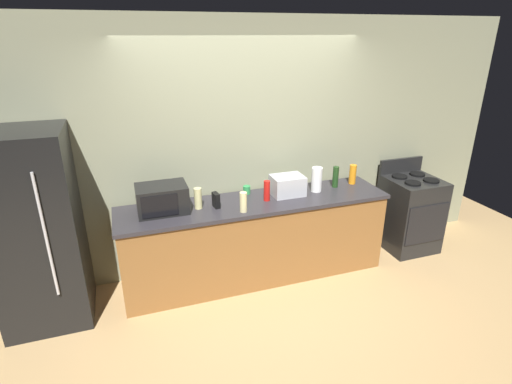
{
  "coord_description": "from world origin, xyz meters",
  "views": [
    {
      "loc": [
        -1.24,
        -3.2,
        2.53
      ],
      "look_at": [
        0.0,
        0.4,
        1.0
      ],
      "focal_mm": 28.05,
      "sensor_mm": 36.0,
      "label": 1
    }
  ],
  "objects_px": {
    "paper_towel_roll": "(317,179)",
    "refrigerator": "(36,231)",
    "mug_green": "(247,190)",
    "stove_range": "(410,213)",
    "bottle_wine": "(336,177)",
    "bottle_hand_soap": "(243,202)",
    "cordless_phone": "(216,200)",
    "bottle_hot_sauce": "(267,191)",
    "toaster_oven": "(287,185)",
    "microwave": "(162,199)",
    "bottle_dish_soap": "(353,174)",
    "bottle_vinegar": "(198,198)"
  },
  "relations": [
    {
      "from": "paper_towel_roll",
      "to": "refrigerator",
      "type": "bearing_deg",
      "value": -178.96
    },
    {
      "from": "paper_towel_roll",
      "to": "mug_green",
      "type": "xyz_separation_m",
      "value": [
        -0.74,
        0.18,
        -0.09
      ]
    },
    {
      "from": "stove_range",
      "to": "bottle_wine",
      "type": "xyz_separation_m",
      "value": [
        -1.03,
        0.09,
        0.56
      ]
    },
    {
      "from": "paper_towel_roll",
      "to": "bottle_hand_soap",
      "type": "distance_m",
      "value": 0.95
    },
    {
      "from": "mug_green",
      "to": "cordless_phone",
      "type": "bearing_deg",
      "value": -148.3
    },
    {
      "from": "bottle_wine",
      "to": "bottle_hot_sauce",
      "type": "bearing_deg",
      "value": -172.49
    },
    {
      "from": "paper_towel_roll",
      "to": "cordless_phone",
      "type": "bearing_deg",
      "value": -176.59
    },
    {
      "from": "toaster_oven",
      "to": "mug_green",
      "type": "distance_m",
      "value": 0.44
    },
    {
      "from": "microwave",
      "to": "toaster_oven",
      "type": "xyz_separation_m",
      "value": [
        1.32,
        0.01,
        -0.03
      ]
    },
    {
      "from": "bottle_dish_soap",
      "to": "mug_green",
      "type": "height_order",
      "value": "bottle_dish_soap"
    },
    {
      "from": "cordless_phone",
      "to": "bottle_vinegar",
      "type": "xyz_separation_m",
      "value": [
        -0.17,
        0.03,
        0.03
      ]
    },
    {
      "from": "refrigerator",
      "to": "bottle_hand_soap",
      "type": "distance_m",
      "value": 1.86
    },
    {
      "from": "stove_range",
      "to": "paper_towel_roll",
      "type": "height_order",
      "value": "paper_towel_roll"
    },
    {
      "from": "cordless_phone",
      "to": "bottle_vinegar",
      "type": "relative_size",
      "value": 0.71
    },
    {
      "from": "bottle_vinegar",
      "to": "bottle_wine",
      "type": "xyz_separation_m",
      "value": [
        1.57,
        0.08,
        0.01
      ]
    },
    {
      "from": "bottle_hand_soap",
      "to": "bottle_dish_soap",
      "type": "relative_size",
      "value": 0.9
    },
    {
      "from": "bottle_hand_soap",
      "to": "bottle_hot_sauce",
      "type": "distance_m",
      "value": 0.36
    },
    {
      "from": "paper_towel_roll",
      "to": "bottle_vinegar",
      "type": "xyz_separation_m",
      "value": [
        -1.32,
        -0.04,
        -0.03
      ]
    },
    {
      "from": "bottle_vinegar",
      "to": "toaster_oven",
      "type": "bearing_deg",
      "value": 2.83
    },
    {
      "from": "bottle_wine",
      "to": "mug_green",
      "type": "xyz_separation_m",
      "value": [
        -1.0,
        0.13,
        -0.08
      ]
    },
    {
      "from": "paper_towel_roll",
      "to": "bottle_wine",
      "type": "height_order",
      "value": "paper_towel_roll"
    },
    {
      "from": "refrigerator",
      "to": "mug_green",
      "type": "relative_size",
      "value": 20.92
    },
    {
      "from": "paper_towel_roll",
      "to": "bottle_hot_sauce",
      "type": "bearing_deg",
      "value": -173.39
    },
    {
      "from": "cordless_phone",
      "to": "bottle_wine",
      "type": "height_order",
      "value": "bottle_wine"
    },
    {
      "from": "stove_range",
      "to": "cordless_phone",
      "type": "height_order",
      "value": "stove_range"
    },
    {
      "from": "bottle_dish_soap",
      "to": "mug_green",
      "type": "relative_size",
      "value": 2.59
    },
    {
      "from": "toaster_oven",
      "to": "cordless_phone",
      "type": "xyz_separation_m",
      "value": [
        -0.8,
        -0.08,
        -0.03
      ]
    },
    {
      "from": "refrigerator",
      "to": "stove_range",
      "type": "bearing_deg",
      "value": 0.0
    },
    {
      "from": "microwave",
      "to": "mug_green",
      "type": "bearing_deg",
      "value": 11.17
    },
    {
      "from": "mug_green",
      "to": "stove_range",
      "type": "bearing_deg",
      "value": -6.43
    },
    {
      "from": "stove_range",
      "to": "bottle_vinegar",
      "type": "height_order",
      "value": "bottle_vinegar"
    },
    {
      "from": "stove_range",
      "to": "bottle_hot_sauce",
      "type": "relative_size",
      "value": 5.03
    },
    {
      "from": "toaster_oven",
      "to": "bottle_dish_soap",
      "type": "xyz_separation_m",
      "value": [
        0.84,
        0.07,
        0.01
      ]
    },
    {
      "from": "microwave",
      "to": "bottle_dish_soap",
      "type": "height_order",
      "value": "microwave"
    },
    {
      "from": "microwave",
      "to": "mug_green",
      "type": "xyz_separation_m",
      "value": [
        0.91,
        0.18,
        -0.09
      ]
    },
    {
      "from": "bottle_hand_soap",
      "to": "bottle_vinegar",
      "type": "height_order",
      "value": "bottle_vinegar"
    },
    {
      "from": "microwave",
      "to": "bottle_vinegar",
      "type": "relative_size",
      "value": 2.26
    },
    {
      "from": "bottle_vinegar",
      "to": "refrigerator",
      "type": "bearing_deg",
      "value": -179.53
    },
    {
      "from": "paper_towel_roll",
      "to": "bottle_hot_sauce",
      "type": "height_order",
      "value": "paper_towel_roll"
    },
    {
      "from": "microwave",
      "to": "bottle_wine",
      "type": "relative_size",
      "value": 2.0
    },
    {
      "from": "refrigerator",
      "to": "toaster_oven",
      "type": "relative_size",
      "value": 5.29
    },
    {
      "from": "mug_green",
      "to": "toaster_oven",
      "type": "bearing_deg",
      "value": -22.59
    },
    {
      "from": "toaster_oven",
      "to": "bottle_vinegar",
      "type": "bearing_deg",
      "value": -177.17
    },
    {
      "from": "bottle_hot_sauce",
      "to": "mug_green",
      "type": "distance_m",
      "value": 0.29
    },
    {
      "from": "toaster_oven",
      "to": "bottle_hand_soap",
      "type": "distance_m",
      "value": 0.64
    },
    {
      "from": "bottle_hand_soap",
      "to": "bottle_dish_soap",
      "type": "height_order",
      "value": "bottle_dish_soap"
    },
    {
      "from": "refrigerator",
      "to": "paper_towel_roll",
      "type": "distance_m",
      "value": 2.77
    },
    {
      "from": "bottle_wine",
      "to": "mug_green",
      "type": "distance_m",
      "value": 1.01
    },
    {
      "from": "microwave",
      "to": "cordless_phone",
      "type": "bearing_deg",
      "value": -7.3
    },
    {
      "from": "refrigerator",
      "to": "bottle_hot_sauce",
      "type": "xyz_separation_m",
      "value": [
        2.16,
        -0.02,
        0.11
      ]
    }
  ]
}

